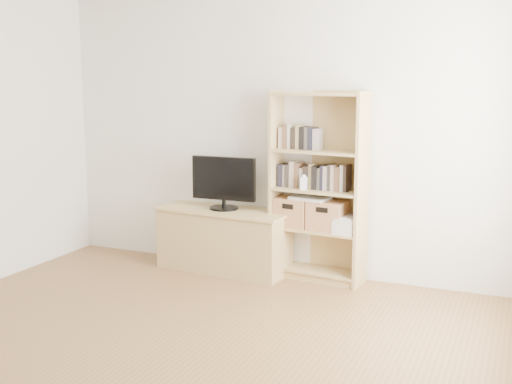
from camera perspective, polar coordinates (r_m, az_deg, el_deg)
The scene contains 12 objects.
floor at distance 4.12m, azimuth -10.86°, elevation -16.17°, with size 4.50×5.00×0.01m, color brown.
back_wall at distance 5.94m, azimuth 2.36°, elevation 5.21°, with size 4.50×0.02×2.60m, color silver.
tv_stand at distance 6.10m, azimuth -2.84°, elevation -4.36°, with size 1.24×0.46×0.57m, color tan.
bookshelf at distance 5.73m, azimuth 5.52°, elevation 0.44°, with size 0.85×0.30×1.70m, color tan.
television at distance 5.99m, azimuth -2.89°, elevation 0.80°, with size 0.63×0.05×0.49m, color black.
books_row_mid at distance 5.73m, azimuth 5.62°, elevation 1.46°, with size 0.89×0.17×0.24m, color #222030.
books_row_upper at distance 5.77m, azimuth 3.95°, elevation 4.92°, with size 0.41×0.15×0.21m, color #222030.
baby_monitor at distance 5.67m, azimuth 4.27°, elevation 0.76°, with size 0.06×0.04×0.11m, color white.
basket_left at distance 5.86m, azimuth 3.43°, elevation -1.76°, with size 0.32×0.26×0.26m, color #B37F51.
basket_right at distance 5.73m, azimuth 6.41°, elevation -2.07°, with size 0.32×0.26×0.26m, color #B37F51.
laptop at distance 5.75m, azimuth 4.85°, elevation -0.54°, with size 0.33×0.23×0.03m, color silver.
magazine_stack at distance 5.68m, azimuth 8.16°, elevation -2.94°, with size 0.19×0.28×0.13m, color silver.
Camera 1 is at (2.12, -3.03, 1.82)m, focal length 45.00 mm.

